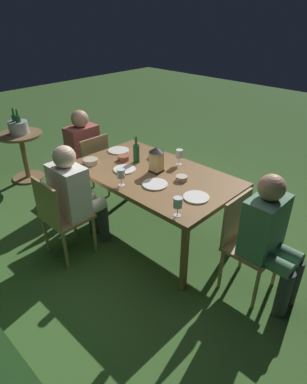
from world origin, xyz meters
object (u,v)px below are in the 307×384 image
object	(u,v)px
bowl_olives	(182,178)
ice_bucket	(18,126)
green_bottle_on_table	(136,153)
bowl_dip	(91,161)
chair_side_right_b	(60,215)
wine_glass_c	(179,154)
wine_glass_a	(121,174)
wine_glass_b	(178,203)
person_in_green	(270,235)
lantern_centerpiece	(156,158)
chair_head_near	(246,240)
person_in_cream	(75,194)
dining_table	(153,178)
plate_d	(119,151)
person_in_rust	(80,149)
side_table	(23,149)
chair_head_far	(91,164)
plate_c	(155,184)
plate_b	(125,169)
bowl_bread	(124,158)
bowl_salad	(155,156)
plate_a	(196,197)

from	to	relation	value
bowl_olives	ice_bucket	world-z (taller)	ice_bucket
green_bottle_on_table	bowl_dip	size ratio (longest dim) A/B	1.82
chair_side_right_b	wine_glass_c	bearing A→B (deg)	-109.52
wine_glass_a	wine_glass_b	xyz separation A→B (m)	(-0.72, 0.03, 0.00)
person_in_green	lantern_centerpiece	size ratio (longest dim) A/B	4.34
chair_head_near	person_in_cream	distance (m)	1.64
dining_table	bowl_olives	distance (m)	0.33
dining_table	plate_d	size ratio (longest dim) A/B	6.96
person_in_rust	ice_bucket	world-z (taller)	person_in_rust
plate_d	side_table	bearing A→B (deg)	15.94
wine_glass_a	person_in_green	bearing A→B (deg)	-163.18
ice_bucket	dining_table	bearing A→B (deg)	-172.02
chair_head_far	person_in_cream	distance (m)	1.01
green_bottle_on_table	person_in_cream	bearing A→B (deg)	85.22
person_in_cream	ice_bucket	world-z (taller)	person_in_cream
chair_head_near	lantern_centerpiece	world-z (taller)	lantern_centerpiece
plate_d	ice_bucket	distance (m)	1.63
person_in_rust	ice_bucket	xyz separation A→B (m)	(0.97, 0.32, 0.15)
chair_side_right_b	side_table	size ratio (longest dim) A/B	1.26
person_in_cream	plate_d	size ratio (longest dim) A/B	4.71
wine_glass_a	side_table	distance (m)	2.27
bowl_olives	wine_glass_a	bearing A→B (deg)	54.11
chair_head_near	bowl_olives	bearing A→B (deg)	-5.30
bowl_olives	bowl_dip	xyz separation A→B (m)	(0.95, 0.38, 0.00)
chair_head_far	person_in_rust	xyz separation A→B (m)	(0.20, 0.00, 0.15)
dining_table	plate_c	xyz separation A→B (m)	(-0.19, 0.18, 0.06)
person_in_green	lantern_centerpiece	world-z (taller)	person_in_green
chair_side_right_b	ice_bucket	size ratio (longest dim) A/B	2.53
plate_b	bowl_olives	world-z (taller)	bowl_olives
chair_head_near	plate_b	world-z (taller)	chair_head_near
bowl_bread	bowl_salad	distance (m)	0.35
wine_glass_b	bowl_salad	bearing A→B (deg)	-37.55
plate_d	wine_glass_b	bearing A→B (deg)	157.88
plate_a	lantern_centerpiece	bearing A→B (deg)	-13.00
person_in_cream	plate_c	world-z (taller)	person_in_cream
bowl_salad	chair_head_far	bearing A→B (deg)	18.65
wine_glass_c	ice_bucket	distance (m)	2.41
chair_head_far	plate_b	xyz separation A→B (m)	(-0.83, 0.16, 0.27)
person_in_cream	lantern_centerpiece	world-z (taller)	person_in_cream
plate_c	plate_b	bearing A→B (deg)	-2.06
plate_b	bowl_dip	bearing A→B (deg)	21.20
dining_table	bowl_bread	xyz separation A→B (m)	(0.46, -0.00, 0.08)
dining_table	chair_head_near	distance (m)	1.12
dining_table	chair_side_right_b	xyz separation A→B (m)	(0.38, 0.89, -0.20)
bowl_dip	bowl_olives	bearing A→B (deg)	-158.31
person_in_green	side_table	size ratio (longest dim) A/B	1.67
lantern_centerpiece	plate_b	xyz separation A→B (m)	(0.26, 0.21, -0.14)
green_bottle_on_table	plate_d	size ratio (longest dim) A/B	1.19
lantern_centerpiece	green_bottle_on_table	size ratio (longest dim) A/B	0.91
dining_table	person_in_rust	bearing A→B (deg)	0.00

